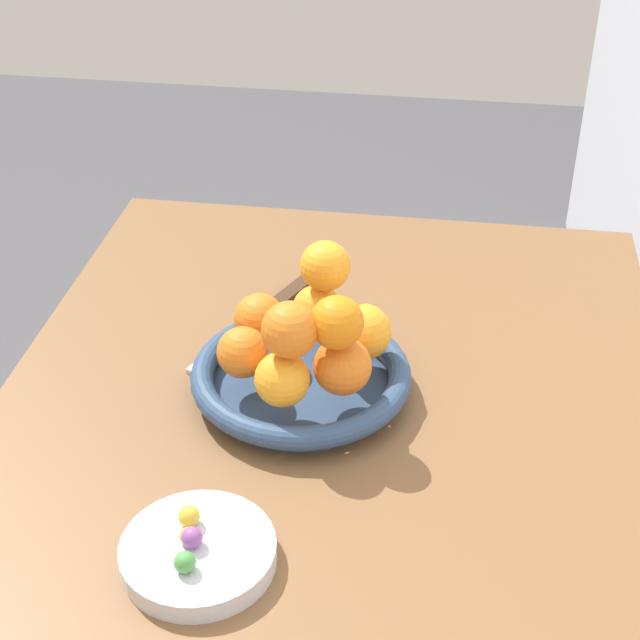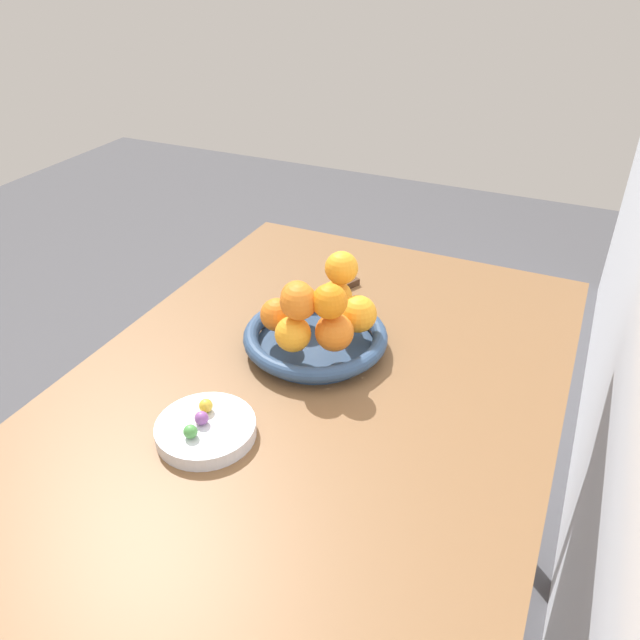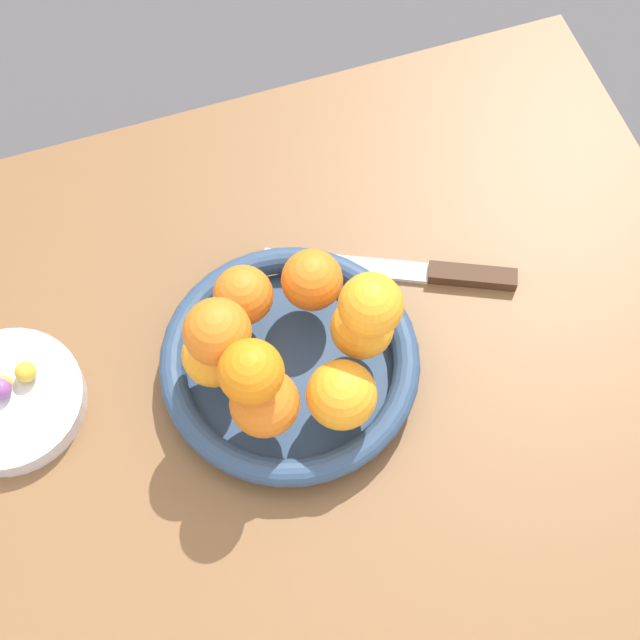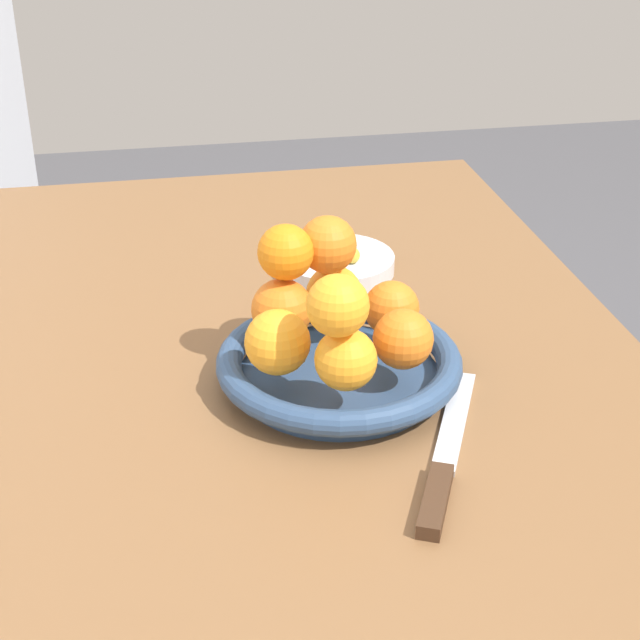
{
  "view_description": "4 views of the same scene",
  "coord_description": "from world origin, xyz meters",
  "px_view_note": "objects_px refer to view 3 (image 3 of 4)",
  "views": [
    {
      "loc": [
        0.77,
        0.12,
        1.43
      ],
      "look_at": [
        -0.1,
        -0.01,
        0.84
      ],
      "focal_mm": 55.0,
      "sensor_mm": 36.0,
      "label": 1
    },
    {
      "loc": [
        0.71,
        0.34,
        1.36
      ],
      "look_at": [
        -0.07,
        -0.01,
        0.82
      ],
      "focal_mm": 35.0,
      "sensor_mm": 36.0,
      "label": 2
    },
    {
      "loc": [
        -0.01,
        0.34,
        1.62
      ],
      "look_at": [
        -0.13,
        -0.04,
        0.82
      ],
      "focal_mm": 55.0,
      "sensor_mm": 36.0,
      "label": 3
    },
    {
      "loc": [
        -0.94,
        0.14,
        1.27
      ],
      "look_at": [
        -0.1,
        -0.02,
        0.81
      ],
      "focal_mm": 55.0,
      "sensor_mm": 36.0,
      "label": 4
    }
  ],
  "objects_px": {
    "orange_6": "(371,305)",
    "candy_ball_3": "(26,372)",
    "fruit_bowl": "(290,363)",
    "orange_4": "(214,355)",
    "candy_dish": "(9,401)",
    "orange_7": "(217,332)",
    "orange_5": "(265,403)",
    "orange_0": "(342,395)",
    "orange_8": "(251,372)",
    "candy_ball_1": "(1,389)",
    "candy_ball_2": "(4,384)",
    "orange_3": "(243,295)",
    "orange_2": "(312,280)",
    "knife": "(412,271)",
    "dining_table": "(209,467)",
    "orange_1": "(362,328)"
  },
  "relations": [
    {
      "from": "orange_6",
      "to": "candy_ball_3",
      "type": "distance_m",
      "value": 0.34
    },
    {
      "from": "fruit_bowl",
      "to": "orange_4",
      "type": "xyz_separation_m",
      "value": [
        0.07,
        -0.01,
        0.05
      ]
    },
    {
      "from": "candy_dish",
      "to": "orange_7",
      "type": "xyz_separation_m",
      "value": [
        -0.2,
        0.05,
        0.12
      ]
    },
    {
      "from": "orange_4",
      "to": "fruit_bowl",
      "type": "bearing_deg",
      "value": 173.31
    },
    {
      "from": "orange_5",
      "to": "fruit_bowl",
      "type": "bearing_deg",
      "value": -126.69
    },
    {
      "from": "orange_4",
      "to": "orange_5",
      "type": "bearing_deg",
      "value": 116.54
    },
    {
      "from": "orange_0",
      "to": "orange_8",
      "type": "bearing_deg",
      "value": -15.29
    },
    {
      "from": "orange_7",
      "to": "candy_ball_1",
      "type": "bearing_deg",
      "value": -15.32
    },
    {
      "from": "candy_dish",
      "to": "candy_ball_3",
      "type": "height_order",
      "value": "candy_ball_3"
    },
    {
      "from": "orange_0",
      "to": "candy_ball_2",
      "type": "distance_m",
      "value": 0.32
    },
    {
      "from": "orange_5",
      "to": "candy_ball_1",
      "type": "bearing_deg",
      "value": -25.29
    },
    {
      "from": "orange_5",
      "to": "candy_ball_1",
      "type": "height_order",
      "value": "orange_5"
    },
    {
      "from": "candy_ball_2",
      "to": "candy_ball_3",
      "type": "relative_size",
      "value": 0.76
    },
    {
      "from": "orange_3",
      "to": "orange_7",
      "type": "bearing_deg",
      "value": 58.8
    },
    {
      "from": "orange_2",
      "to": "candy_ball_3",
      "type": "relative_size",
      "value": 2.89
    },
    {
      "from": "knife",
      "to": "candy_ball_3",
      "type": "bearing_deg",
      "value": 0.16
    },
    {
      "from": "orange_0",
      "to": "orange_8",
      "type": "distance_m",
      "value": 0.1
    },
    {
      "from": "candy_ball_2",
      "to": "candy_ball_3",
      "type": "distance_m",
      "value": 0.02
    },
    {
      "from": "orange_0",
      "to": "candy_ball_1",
      "type": "bearing_deg",
      "value": -22.49
    },
    {
      "from": "orange_2",
      "to": "orange_3",
      "type": "distance_m",
      "value": 0.07
    },
    {
      "from": "dining_table",
      "to": "orange_7",
      "type": "distance_m",
      "value": 0.22
    },
    {
      "from": "fruit_bowl",
      "to": "orange_6",
      "type": "distance_m",
      "value": 0.13
    },
    {
      "from": "dining_table",
      "to": "orange_3",
      "type": "bearing_deg",
      "value": -128.43
    },
    {
      "from": "orange_1",
      "to": "orange_3",
      "type": "xyz_separation_m",
      "value": [
        0.09,
        -0.07,
        -0.0
      ]
    },
    {
      "from": "fruit_bowl",
      "to": "orange_7",
      "type": "bearing_deg",
      "value": 0.18
    },
    {
      "from": "fruit_bowl",
      "to": "candy_dish",
      "type": "xyz_separation_m",
      "value": [
        0.26,
        -0.05,
        -0.01
      ]
    },
    {
      "from": "orange_3",
      "to": "orange_0",
      "type": "bearing_deg",
      "value": 113.31
    },
    {
      "from": "orange_4",
      "to": "orange_5",
      "type": "xyz_separation_m",
      "value": [
        -0.03,
        0.06,
        0.0
      ]
    },
    {
      "from": "orange_6",
      "to": "candy_ball_1",
      "type": "height_order",
      "value": "orange_6"
    },
    {
      "from": "candy_ball_3",
      "to": "orange_6",
      "type": "bearing_deg",
      "value": 165.27
    },
    {
      "from": "orange_6",
      "to": "orange_8",
      "type": "bearing_deg",
      "value": 14.06
    },
    {
      "from": "fruit_bowl",
      "to": "knife",
      "type": "relative_size",
      "value": 1.02
    },
    {
      "from": "orange_8",
      "to": "candy_ball_1",
      "type": "xyz_separation_m",
      "value": [
        0.22,
        -0.1,
        -0.1
      ]
    },
    {
      "from": "orange_8",
      "to": "orange_1",
      "type": "bearing_deg",
      "value": -161.58
    },
    {
      "from": "fruit_bowl",
      "to": "candy_ball_2",
      "type": "height_order",
      "value": "fruit_bowl"
    },
    {
      "from": "orange_5",
      "to": "candy_ball_3",
      "type": "bearing_deg",
      "value": -30.06
    },
    {
      "from": "orange_0",
      "to": "orange_2",
      "type": "height_order",
      "value": "orange_0"
    },
    {
      "from": "fruit_bowl",
      "to": "orange_5",
      "type": "bearing_deg",
      "value": 53.31
    },
    {
      "from": "orange_6",
      "to": "orange_0",
      "type": "bearing_deg",
      "value": 49.25
    },
    {
      "from": "orange_7",
      "to": "candy_ball_2",
      "type": "relative_size",
      "value": 3.83
    },
    {
      "from": "orange_0",
      "to": "orange_6",
      "type": "xyz_separation_m",
      "value": [
        -0.04,
        -0.05,
        0.06
      ]
    },
    {
      "from": "orange_0",
      "to": "orange_4",
      "type": "height_order",
      "value": "orange_0"
    },
    {
      "from": "orange_7",
      "to": "knife",
      "type": "height_order",
      "value": "orange_7"
    },
    {
      "from": "candy_ball_2",
      "to": "orange_0",
      "type": "bearing_deg",
      "value": 156.37
    },
    {
      "from": "fruit_bowl",
      "to": "candy_ball_3",
      "type": "distance_m",
      "value": 0.25
    },
    {
      "from": "orange_2",
      "to": "orange_4",
      "type": "bearing_deg",
      "value": 23.05
    },
    {
      "from": "orange_4",
      "to": "orange_1",
      "type": "bearing_deg",
      "value": 173.31
    },
    {
      "from": "orange_0",
      "to": "orange_7",
      "type": "relative_size",
      "value": 1.07
    },
    {
      "from": "orange_1",
      "to": "orange_6",
      "type": "bearing_deg",
      "value": 106.61
    },
    {
      "from": "candy_ball_1",
      "to": "knife",
      "type": "distance_m",
      "value": 0.42
    }
  ]
}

